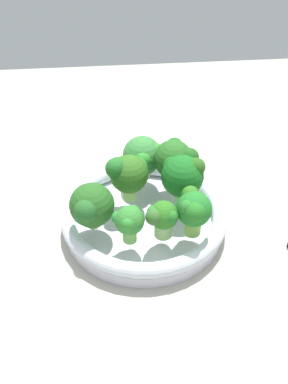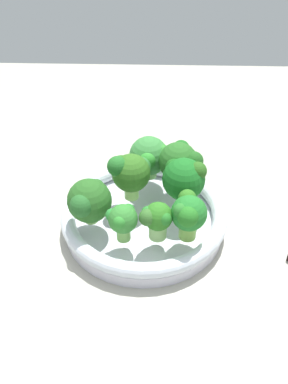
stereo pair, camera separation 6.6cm
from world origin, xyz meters
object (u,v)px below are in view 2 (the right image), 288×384
Objects in this scene: broccoli_floret_3 at (89,201)px; broccoli_floret_7 at (157,219)px; broccoli_floret_2 at (188,214)px; broccoli_floret_0 at (122,220)px; broccoli_floret_1 at (184,178)px; broccoli_floret_4 at (149,157)px; broccoli_floret_5 at (130,172)px; broccoli_floret_6 at (180,161)px; bowl at (144,217)px.

broccoli_floret_7 is (2.92, 9.61, -0.40)cm from broccoli_floret_3.
broccoli_floret_3 reaches higher than broccoli_floret_2.
broccoli_floret_1 is (-7.69, 8.51, 1.36)cm from broccoli_floret_0.
broccoli_floret_3 is at bearing -36.39° from broccoli_floret_4.
broccoli_floret_5 is (5.31, -2.86, 0.82)cm from broccoli_floret_4.
broccoli_floret_5 reaches higher than broccoli_floret_2.
broccoli_floret_3 is 15.84cm from broccoli_floret_6.
broccoli_floret_5 is at bearing -155.18° from broccoli_floret_7.
broccoli_floret_4 is (-11.32, 8.35, 0.01)cm from broccoli_floret_3.
broccoli_floret_2 is 15.13cm from broccoli_floret_4.
broccoli_floret_1 is at bearing 5.56° from broccoli_floret_6.
broccoli_floret_0 is at bearing -86.33° from broccoli_floret_2.
broccoli_floret_5 is 9.92cm from broccoli_floret_7.
broccoli_floret_2 is 11.71cm from broccoli_floret_6.
broccoli_floret_6 is (2.40, 4.72, 0.88)cm from broccoli_floret_4.
broccoli_floret_3 is at bearing -123.63° from broccoli_floret_0.
broccoli_floret_0 is 0.74× the size of broccoli_floret_6.
broccoli_floret_3 is at bearing -66.35° from bowl.
broccoli_floret_6 is (-5.55, 5.35, 6.80)cm from bowl.
broccoli_floret_4 is (-6.95, -5.16, -1.00)cm from broccoli_floret_1.
broccoli_floret_2 is (6.13, 6.16, 6.36)cm from bowl.
broccoli_floret_1 reaches higher than broccoli_floret_6.
broccoli_floret_6 is at bearing 63.02° from broccoli_floret_4.
bowl is 4.43× the size of broccoli_floret_7.
broccoli_floret_6 is at bearing -176.05° from broccoli_floret_2.
broccoli_floret_1 is 1.03× the size of broccoli_floret_6.
broccoli_floret_5 is (-6.02, 5.48, 0.83)cm from broccoli_floret_3.
bowl is at bearing -163.19° from broccoli_floret_7.
broccoli_floret_7 is at bearing 16.81° from bowl.
broccoli_floret_3 reaches higher than broccoli_floret_0.
broccoli_floret_0 is 0.80× the size of broccoli_floret_3.
bowl is at bearing -4.56° from broccoli_floret_4.
bowl is 3.27× the size of broccoli_floret_6.
broccoli_floret_2 is 0.97× the size of broccoli_floret_4.
bowl is 10.27cm from broccoli_floret_6.
broccoli_floret_5 is (-1.65, -8.02, -0.18)cm from broccoli_floret_1.
broccoli_floret_6 is (-8.92, 13.06, 0.90)cm from broccoli_floret_3.
broccoli_floret_0 is 8.93cm from broccoli_floret_2.
broccoli_floret_7 is at bearing 95.01° from broccoli_floret_0.
broccoli_floret_1 is 1.17× the size of broccoli_floret_2.
broccoli_floret_2 reaches higher than broccoli_floret_7.
broccoli_floret_4 reaches higher than broccoli_floret_2.
broccoli_floret_4 is at bearing 143.61° from broccoli_floret_3.
bowl is 3.27× the size of broccoli_floret_5.
broccoli_floret_0 is at bearing -22.08° from bowl.
broccoli_floret_0 is (6.70, -2.72, 5.56)cm from bowl.
bowl is at bearing 157.92° from broccoli_floret_0.
broccoli_floret_3 is 1.01× the size of broccoli_floret_4.
broccoli_floret_5 is at bearing -69.03° from broccoli_floret_6.
bowl is at bearing 40.20° from broccoli_floret_5.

